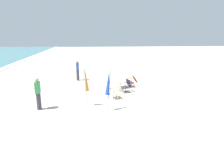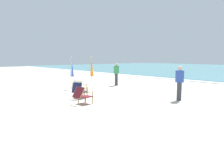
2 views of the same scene
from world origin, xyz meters
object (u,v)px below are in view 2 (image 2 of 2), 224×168
Objects in this scene: person_near_chairs at (179,83)px; beach_chair_back_right at (79,87)px; umbrella_furled_orange at (92,68)px; umbrella_furled_blue at (72,68)px; beach_chair_front_left at (82,95)px; person_by_waterline at (116,74)px; beach_chair_mid_center at (79,90)px.

beach_chair_back_right is at bearing -149.55° from person_near_chairs.
umbrella_furled_orange is 1.00× the size of umbrella_furled_blue.
beach_chair_front_left is at bearing -24.82° from umbrella_furled_blue.
beach_chair_front_left is at bearing -54.65° from person_by_waterline.
person_by_waterline reaches higher than beach_chair_mid_center.
beach_chair_mid_center is at bearing -31.33° from beach_chair_back_right.
beach_chair_front_left is 4.57m from person_near_chairs.
beach_chair_front_left is 1.32m from beach_chair_mid_center.
umbrella_furled_orange reaches higher than beach_chair_front_left.
umbrella_furled_orange is (-1.23, 1.74, 0.96)m from beach_chair_back_right.
beach_chair_front_left is 0.51× the size of person_near_chairs.
person_near_chairs reaches higher than beach_chair_back_right.
beach_chair_back_right is 2.34m from umbrella_furled_orange.
umbrella_furled_blue reaches higher than beach_chair_mid_center.
person_near_chairs is 1.00× the size of person_by_waterline.
beach_chair_back_right is 0.43× the size of umbrella_furled_blue.
beach_chair_back_right is (-1.14, 0.70, -0.01)m from beach_chair_mid_center.
person_by_waterline is at bearing 166.96° from person_near_chairs.
person_near_chairs and person_by_waterline have the same top height.
umbrella_furled_blue reaches higher than umbrella_furled_orange.
umbrella_furled_orange reaches higher than person_near_chairs.
umbrella_furled_orange is 2.42m from person_by_waterline.
umbrella_furled_blue is (-4.17, 1.93, 0.96)m from beach_chair_front_left.
person_by_waterline reaches higher than beach_chair_back_right.
umbrella_furled_blue reaches higher than beach_chair_back_right.
umbrella_furled_blue is 6.75m from person_near_chairs.
beach_chair_mid_center is 5.47m from person_by_waterline.
umbrella_furled_blue reaches higher than person_by_waterline.
umbrella_furled_blue is at bearing -96.11° from person_by_waterline.
beach_chair_back_right reaches higher than beach_chair_front_left.
person_near_chairs is (6.42, 2.03, -0.54)m from umbrella_furled_blue.
person_near_chairs reaches higher than beach_chair_front_left.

